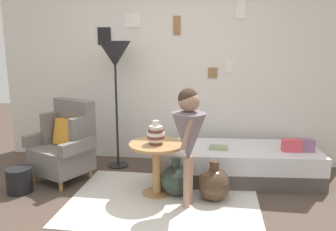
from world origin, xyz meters
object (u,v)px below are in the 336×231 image
at_px(armchair, 66,144).
at_px(demijohn_far, 214,184).
at_px(book_on_daybed, 218,148).
at_px(magazine_basket, 19,180).
at_px(person_child, 189,132).
at_px(demijohn_near, 176,180).
at_px(vase_striped, 156,135).
at_px(side_table, 157,158).
at_px(floor_lamp, 115,58).
at_px(daybed, 238,163).

height_order(armchair, demijohn_far, armchair).
bearing_deg(book_on_daybed, magazine_basket, -163.03).
distance_m(person_child, demijohn_far, 0.69).
distance_m(demijohn_near, magazine_basket, 1.76).
bearing_deg(magazine_basket, demijohn_near, 5.93).
distance_m(armchair, vase_striped, 1.25).
bearing_deg(magazine_basket, vase_striped, 5.19).
relative_size(side_table, floor_lamp, 0.36).
xyz_separation_m(armchair, floor_lamp, (0.50, 0.51, 1.02)).
relative_size(daybed, demijohn_far, 4.51).
height_order(daybed, person_child, person_child).
bearing_deg(person_child, demijohn_near, 122.08).
xyz_separation_m(person_child, book_on_daybed, (0.30, 0.73, -0.38)).
bearing_deg(demijohn_near, armchair, 168.60).
xyz_separation_m(armchair, daybed, (2.10, 0.30, -0.24)).
height_order(book_on_daybed, demijohn_near, book_on_daybed).
xyz_separation_m(side_table, demijohn_near, (0.21, 0.01, -0.25)).
distance_m(side_table, floor_lamp, 1.48).
distance_m(daybed, demijohn_far, 0.71).
distance_m(floor_lamp, magazine_basket, 1.85).
bearing_deg(daybed, floor_lamp, 172.47).
relative_size(floor_lamp, magazine_basket, 5.99).
bearing_deg(armchair, daybed, 8.21).
bearing_deg(daybed, book_on_daybed, -159.23).
relative_size(daybed, vase_striped, 7.59).
relative_size(vase_striped, person_child, 0.21).
distance_m(armchair, person_child, 1.67).
relative_size(floor_lamp, person_child, 1.37).
bearing_deg(person_child, demijohn_far, 33.87).
xyz_separation_m(person_child, magazine_basket, (-1.90, 0.06, -0.65)).
height_order(armchair, daybed, armchair).
relative_size(armchair, person_child, 0.79).
distance_m(side_table, magazine_basket, 1.58).
xyz_separation_m(armchair, demijohn_far, (1.81, -0.35, -0.26)).
relative_size(vase_striped, book_on_daybed, 1.17).
height_order(armchair, book_on_daybed, armchair).
relative_size(person_child, demijohn_far, 2.81).
relative_size(daybed, side_table, 3.24).
height_order(armchair, floor_lamp, floor_lamp).
xyz_separation_m(armchair, demijohn_near, (1.40, -0.28, -0.27)).
xyz_separation_m(side_table, person_child, (0.36, -0.23, 0.37)).
height_order(daybed, demijohn_far, demijohn_far).
distance_m(person_child, magazine_basket, 2.01).
bearing_deg(floor_lamp, demijohn_far, -33.37).
bearing_deg(floor_lamp, demijohn_near, -41.59).
bearing_deg(person_child, armchair, 161.34).
relative_size(demijohn_near, magazine_basket, 1.51).
bearing_deg(armchair, magazine_basket, -127.25).
relative_size(armchair, daybed, 0.50).
distance_m(floor_lamp, demijohn_near, 1.76).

